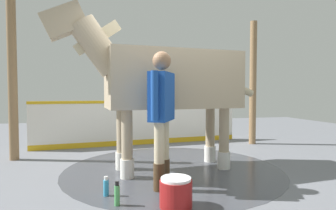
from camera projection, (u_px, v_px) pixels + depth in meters
The scene contains 10 objects.
ground_plane at pixel (171, 170), 4.44m from camera, with size 16.00×16.00×0.02m, color slate.
wet_patch at pixel (173, 169), 4.50m from camera, with size 3.47×3.47×0.00m, color #42444C.
barrier_wall at pixel (141, 124), 6.62m from camera, with size 0.50×4.88×1.05m.
roof_post_near at pixel (13, 80), 5.05m from camera, with size 0.16×0.16×2.92m, color olive.
roof_post_far at pixel (253, 83), 6.66m from camera, with size 0.16×0.16×2.92m, color olive.
horse at pixel (166, 81), 4.40m from camera, with size 1.06×3.43×2.51m.
handler at pixel (162, 109), 3.57m from camera, with size 0.63×0.43×1.75m.
wash_bucket at pixel (176, 193), 2.99m from camera, with size 0.35×0.35×0.32m.
bottle_shampoo at pixel (106, 187), 3.32m from camera, with size 0.07×0.07×0.23m.
bottle_spray at pixel (117, 195), 3.03m from camera, with size 0.06×0.06×0.27m.
Camera 1 is at (-4.26, 1.07, 1.23)m, focal length 29.89 mm.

